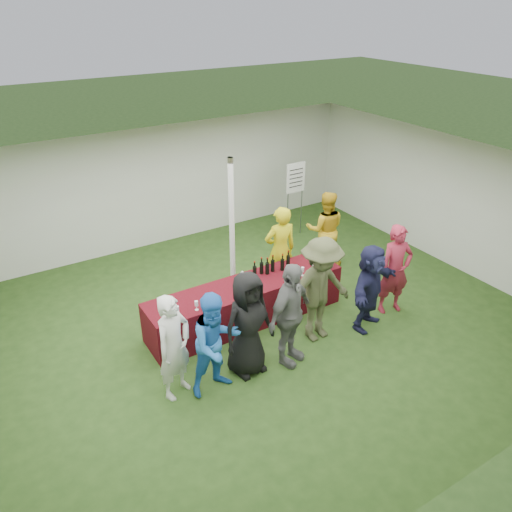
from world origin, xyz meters
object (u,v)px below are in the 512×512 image
customer_2 (248,324)px  customer_5 (370,287)px  staff_pourer (280,250)px  serving_table (246,303)px  customer_1 (216,344)px  customer_3 (290,315)px  staff_back (325,229)px  customer_6 (395,270)px  customer_4 (320,290)px  customer_0 (174,347)px  wine_list_sign (296,183)px  dump_bucket (326,262)px

customer_2 → customer_5: customer_2 is taller
staff_pourer → serving_table: bearing=35.0°
customer_1 → customer_3: size_ratio=0.93×
staff_back → customer_6: bearing=121.8°
customer_6 → customer_4: bearing=-168.0°
customer_0 → customer_6: bearing=-25.7°
customer_1 → customer_5: bearing=-2.5°
customer_2 → customer_4: size_ratio=0.92×
serving_table → customer_4: (0.78, -1.04, 0.55)m
wine_list_sign → dump_bucket: bearing=-114.4°
customer_0 → customer_4: customer_4 is taller
customer_5 → customer_0: bearing=154.7°
dump_bucket → customer_5: (0.13, -1.01, -0.06)m
serving_table → customer_4: size_ratio=1.94×
serving_table → customer_2: size_ratio=2.11×
staff_back → customer_4: size_ratio=0.89×
customer_3 → customer_5: (1.71, 0.06, -0.09)m
customer_0 → customer_4: 2.56m
dump_bucket → customer_1: (-2.81, -1.03, -0.03)m
customer_5 → customer_1: bearing=158.5°
customer_2 → customer_3: size_ratio=0.98×
staff_back → customer_3: (-2.46, -2.22, 0.04)m
staff_pourer → customer_0: bearing=36.9°
staff_back → customer_3: 3.32m
staff_back → customer_1: (-3.71, -2.17, -0.02)m
customer_1 → customer_2: (0.59, 0.11, 0.04)m
serving_table → customer_2: customer_2 is taller
staff_back → customer_0: staff_back is taller
customer_4 → customer_5: (0.93, -0.19, -0.15)m
wine_list_sign → customer_2: size_ratio=1.05×
staff_back → dump_bucket: bearing=84.8°
customer_1 → customer_5: size_ratio=1.04×
dump_bucket → customer_5: size_ratio=0.17×
customer_5 → customer_6: bearing=-11.6°
serving_table → dump_bucket: 1.66m
staff_pourer → customer_6: bearing=137.8°
wine_list_sign → customer_0: (-4.56, -3.47, -0.49)m
serving_table → customer_1: (-1.24, -1.25, 0.44)m
customer_3 → customer_2: bearing=144.4°
wine_list_sign → customer_0: size_ratio=1.09×
customer_0 → customer_1: bearing=-47.6°
serving_table → wine_list_sign: 3.82m
dump_bucket → customer_5: 1.02m
customer_2 → staff_back: bearing=28.2°
staff_pourer → customer_1: size_ratio=1.09×
staff_back → customer_1: bearing=63.1°
wine_list_sign → customer_2: 4.98m
dump_bucket → staff_back: 1.45m
customer_2 → serving_table: bearing=55.1°
customer_4 → customer_5: size_ratio=1.19×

